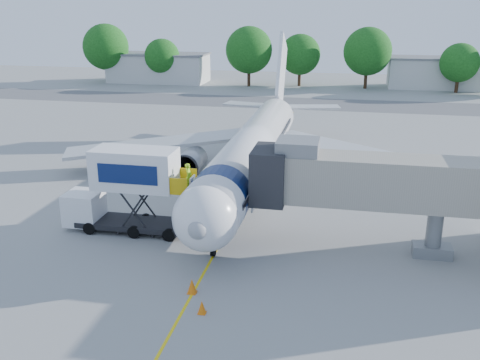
% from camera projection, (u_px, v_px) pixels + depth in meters
% --- Properties ---
extents(ground, '(160.00, 160.00, 0.00)m').
position_uv_depth(ground, '(244.00, 200.00, 40.09)').
color(ground, '#969693').
rests_on(ground, ground).
extents(guidance_line, '(0.15, 70.00, 0.01)m').
position_uv_depth(guidance_line, '(244.00, 200.00, 40.08)').
color(guidance_line, yellow).
rests_on(guidance_line, ground).
extents(taxiway_strip, '(120.00, 10.00, 0.01)m').
position_uv_depth(taxiway_strip, '(298.00, 103.00, 79.19)').
color(taxiway_strip, '#59595B').
rests_on(taxiway_strip, ground).
extents(aircraft, '(34.17, 37.73, 11.35)m').
position_uv_depth(aircraft, '(254.00, 148.00, 43.00)').
color(aircraft, white).
rests_on(aircraft, ground).
extents(jet_bridge, '(13.90, 3.20, 6.60)m').
position_uv_depth(jet_bridge, '(358.00, 181.00, 30.71)').
color(jet_bridge, '#9C9585').
rests_on(jet_bridge, ground).
extents(catering_hiloader, '(8.50, 2.44, 5.50)m').
position_uv_depth(catering_hiloader, '(126.00, 191.00, 33.87)').
color(catering_hiloader, black).
rests_on(catering_hiloader, ground).
extents(ground_tug, '(3.55, 2.62, 1.28)m').
position_uv_depth(ground_tug, '(265.00, 344.00, 22.06)').
color(ground_tug, white).
rests_on(ground_tug, ground).
extents(safety_cone_a, '(0.49, 0.49, 0.78)m').
position_uv_depth(safety_cone_a, '(192.00, 286.00, 27.12)').
color(safety_cone_a, orange).
rests_on(safety_cone_a, ground).
extents(safety_cone_b, '(0.42, 0.42, 0.66)m').
position_uv_depth(safety_cone_b, '(202.00, 307.00, 25.35)').
color(safety_cone_b, orange).
rests_on(safety_cone_b, ground).
extents(outbuilding_left, '(18.40, 8.40, 5.30)m').
position_uv_depth(outbuilding_left, '(159.00, 68.00, 100.35)').
color(outbuilding_left, beige).
rests_on(outbuilding_left, ground).
extents(outbuilding_right, '(16.40, 7.40, 5.30)m').
position_uv_depth(outbuilding_right, '(436.00, 73.00, 92.86)').
color(outbuilding_right, beige).
rests_on(outbuilding_right, ground).
extents(tree_a, '(8.37, 8.37, 10.67)m').
position_uv_depth(tree_a, '(106.00, 47.00, 98.56)').
color(tree_a, '#382314').
rests_on(tree_a, ground).
extents(tree_b, '(6.37, 6.37, 8.12)m').
position_uv_depth(tree_b, '(162.00, 57.00, 97.05)').
color(tree_b, '#382314').
rests_on(tree_b, ground).
extents(tree_c, '(8.18, 8.18, 10.43)m').
position_uv_depth(tree_c, '(249.00, 50.00, 93.71)').
color(tree_c, '#382314').
rests_on(tree_c, ground).
extents(tree_d, '(7.13, 7.13, 9.09)m').
position_uv_depth(tree_d, '(300.00, 55.00, 94.44)').
color(tree_d, '#382314').
rests_on(tree_d, ground).
extents(tree_e, '(8.16, 8.16, 10.40)m').
position_uv_depth(tree_e, '(368.00, 51.00, 91.18)').
color(tree_e, '#382314').
rests_on(tree_e, ground).
extents(tree_f, '(6.32, 6.32, 8.06)m').
position_uv_depth(tree_f, '(460.00, 63.00, 87.25)').
color(tree_f, '#382314').
rests_on(tree_f, ground).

